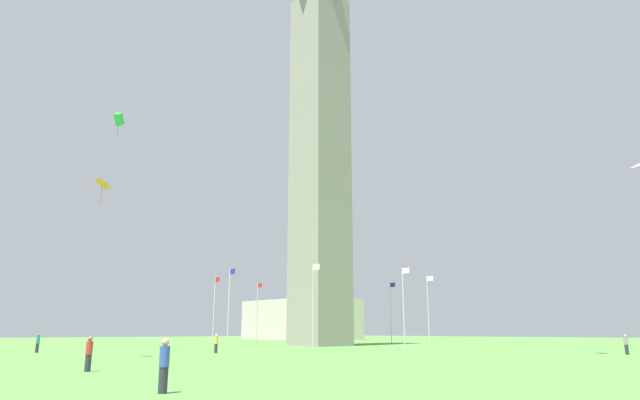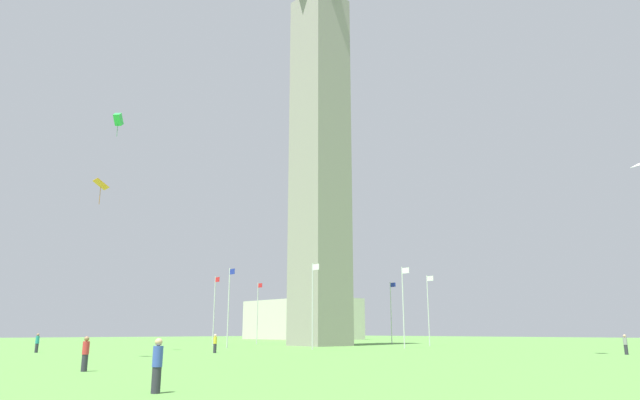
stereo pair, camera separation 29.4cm
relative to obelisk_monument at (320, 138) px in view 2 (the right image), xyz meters
name	(u,v)px [view 2 (the right image)]	position (x,y,z in m)	size (l,w,h in m)	color
ground_plane	(320,346)	(0.00, 0.00, -29.06)	(260.00, 260.00, 0.00)	#548C3D
obelisk_monument	(320,138)	(0.00, 0.00, 0.00)	(6.39, 6.39, 58.11)	gray
flagpole_n	(403,303)	(14.47, 0.00, -24.04)	(1.12, 0.14, 9.22)	silver
flagpole_ne	(428,307)	(10.25, 10.20, -24.04)	(1.12, 0.14, 9.22)	silver
flagpole_e	(391,310)	(0.05, 14.42, -24.04)	(1.12, 0.14, 9.22)	silver
flagpole_se	(325,311)	(-10.14, 10.20, -24.04)	(1.12, 0.14, 9.22)	silver
flagpole_s	(258,310)	(-14.37, 0.00, -24.04)	(1.12, 0.14, 9.22)	silver
flagpole_sw	(214,308)	(-10.14, -10.20, -24.04)	(1.12, 0.14, 9.22)	silver
flagpole_w	(229,304)	(0.05, -14.42, -24.04)	(1.12, 0.14, 9.22)	silver
flagpole_nw	(313,302)	(10.25, -10.20, -24.04)	(1.12, 0.14, 9.22)	silver
person_yellow_shirt	(215,344)	(11.94, -23.29, -28.24)	(0.32, 0.32, 1.65)	#2D2D38
person_red_shirt	(85,354)	(27.87, -40.23, -28.23)	(0.32, 0.32, 1.66)	#2D2D38
person_gray_shirt	(625,345)	(37.85, 0.34, -28.25)	(0.32, 0.32, 1.64)	#2D2D38
person_teal_shirt	(37,343)	(0.38, -34.94, -28.21)	(0.32, 0.32, 1.70)	#2D2D38
person_blue_shirt	(157,366)	(39.23, -41.97, -28.22)	(0.32, 0.32, 1.69)	#2D2D38
kite_orange_diamond	(101,185)	(14.97, -35.72, -16.32)	(1.14, 0.98, 1.88)	orange
kite_green_box	(118,119)	(3.24, -30.47, -6.16)	(1.33, 1.35, 2.51)	green
distant_building	(301,320)	(-47.81, 36.53, -24.44)	(29.84, 13.24, 9.22)	beige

